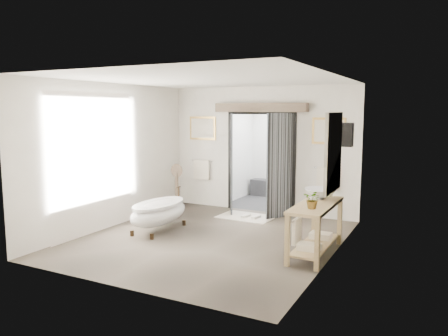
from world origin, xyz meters
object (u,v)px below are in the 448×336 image
(basin, at_px, (320,194))
(rug, at_px, (246,217))
(clawfoot_tub, at_px, (159,212))
(vanity, at_px, (314,224))

(basin, bearing_deg, rug, 141.86)
(clawfoot_tub, height_order, vanity, vanity)
(basin, bearing_deg, vanity, -90.77)
(rug, bearing_deg, vanity, -41.66)
(vanity, height_order, basin, basin)
(basin, bearing_deg, clawfoot_tub, -176.28)
(rug, relative_size, basin, 2.25)
(vanity, distance_m, rug, 2.74)
(rug, height_order, basin, basin)
(clawfoot_tub, xyz_separation_m, rug, (1.09, 1.77, -0.37))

